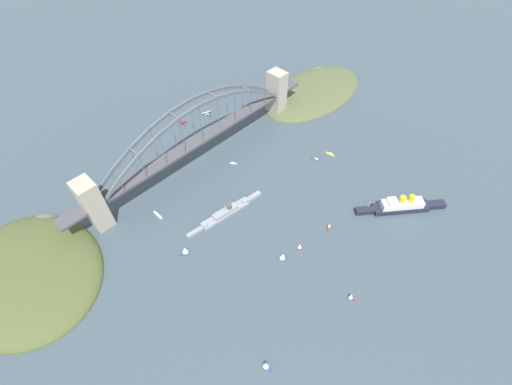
{
  "coord_description": "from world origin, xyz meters",
  "views": [
    {
      "loc": [
        156.26,
        230.56,
        256.51
      ],
      "look_at": [
        0.0,
        80.3,
        8.0
      ],
      "focal_mm": 24.27,
      "sensor_mm": 36.0,
      "label": 1
    }
  ],
  "objects_px": {
    "small_boat_8": "(329,227)",
    "seaplane_taxiing_near_bridge": "(182,123)",
    "small_boat_3": "(300,246)",
    "small_boat_6": "(330,154)",
    "small_boat_7": "(283,256)",
    "ocean_liner": "(401,206)",
    "small_boat_0": "(351,296)",
    "naval_cruiser": "(226,213)",
    "small_boat_2": "(158,215)",
    "small_boat_4": "(316,159)",
    "harbor_arch_bridge": "(199,138)",
    "small_boat_1": "(266,365)",
    "seaplane_second_in_formation": "(207,113)",
    "small_boat_9": "(185,250)",
    "small_boat_5": "(233,163)"
  },
  "relations": [
    {
      "from": "small_boat_8",
      "to": "seaplane_taxiing_near_bridge",
      "type": "bearing_deg",
      "value": -90.47
    },
    {
      "from": "small_boat_3",
      "to": "small_boat_6",
      "type": "relative_size",
      "value": 0.65
    },
    {
      "from": "small_boat_7",
      "to": "small_boat_8",
      "type": "relative_size",
      "value": 1.12
    },
    {
      "from": "ocean_liner",
      "to": "small_boat_0",
      "type": "height_order",
      "value": "ocean_liner"
    },
    {
      "from": "naval_cruiser",
      "to": "small_boat_7",
      "type": "relative_size",
      "value": 9.5
    },
    {
      "from": "small_boat_2",
      "to": "small_boat_3",
      "type": "height_order",
      "value": "small_boat_3"
    },
    {
      "from": "small_boat_6",
      "to": "small_boat_4",
      "type": "bearing_deg",
      "value": -20.15
    },
    {
      "from": "harbor_arch_bridge",
      "to": "small_boat_1",
      "type": "relative_size",
      "value": 36.03
    },
    {
      "from": "small_boat_8",
      "to": "small_boat_4",
      "type": "bearing_deg",
      "value": -134.9
    },
    {
      "from": "seaplane_taxiing_near_bridge",
      "to": "seaplane_second_in_formation",
      "type": "bearing_deg",
      "value": 167.82
    },
    {
      "from": "seaplane_second_in_formation",
      "to": "small_boat_1",
      "type": "distance_m",
      "value": 292.58
    },
    {
      "from": "small_boat_1",
      "to": "small_boat_3",
      "type": "xyz_separation_m",
      "value": [
        -89.54,
        -43.47,
        -0.43
      ]
    },
    {
      "from": "small_boat_9",
      "to": "small_boat_6",
      "type": "bearing_deg",
      "value": 175.05
    },
    {
      "from": "small_boat_1",
      "to": "small_boat_6",
      "type": "height_order",
      "value": "small_boat_1"
    },
    {
      "from": "naval_cruiser",
      "to": "seaplane_taxiing_near_bridge",
      "type": "bearing_deg",
      "value": -112.29
    },
    {
      "from": "small_boat_3",
      "to": "small_boat_9",
      "type": "distance_m",
      "value": 97.86
    },
    {
      "from": "naval_cruiser",
      "to": "small_boat_6",
      "type": "distance_m",
      "value": 136.16
    },
    {
      "from": "naval_cruiser",
      "to": "seaplane_second_in_formation",
      "type": "height_order",
      "value": "naval_cruiser"
    },
    {
      "from": "seaplane_taxiing_near_bridge",
      "to": "small_boat_4",
      "type": "xyz_separation_m",
      "value": [
        -61.05,
        151.93,
        -1.28
      ]
    },
    {
      "from": "seaplane_second_in_formation",
      "to": "small_boat_6",
      "type": "height_order",
      "value": "seaplane_second_in_formation"
    },
    {
      "from": "small_boat_7",
      "to": "seaplane_taxiing_near_bridge",
      "type": "bearing_deg",
      "value": -105.02
    },
    {
      "from": "seaplane_second_in_formation",
      "to": "small_boat_5",
      "type": "distance_m",
      "value": 93.22
    },
    {
      "from": "naval_cruiser",
      "to": "seaplane_second_in_formation",
      "type": "distance_m",
      "value": 157.13
    },
    {
      "from": "small_boat_0",
      "to": "small_boat_6",
      "type": "relative_size",
      "value": 0.73
    },
    {
      "from": "seaplane_second_in_formation",
      "to": "seaplane_taxiing_near_bridge",
      "type": "bearing_deg",
      "value": -12.18
    },
    {
      "from": "ocean_liner",
      "to": "small_boat_6",
      "type": "xyz_separation_m",
      "value": [
        -16.59,
        -92.49,
        -4.67
      ]
    },
    {
      "from": "seaplane_second_in_formation",
      "to": "small_boat_6",
      "type": "xyz_separation_m",
      "value": [
        -45.93,
        151.28,
        -1.39
      ]
    },
    {
      "from": "small_boat_6",
      "to": "small_boat_8",
      "type": "height_order",
      "value": "small_boat_8"
    },
    {
      "from": "harbor_arch_bridge",
      "to": "small_boat_1",
      "type": "distance_m",
      "value": 218.08
    },
    {
      "from": "seaplane_taxiing_near_bridge",
      "to": "small_boat_4",
      "type": "height_order",
      "value": "seaplane_taxiing_near_bridge"
    },
    {
      "from": "small_boat_1",
      "to": "small_boat_4",
      "type": "relative_size",
      "value": 0.68
    },
    {
      "from": "small_boat_3",
      "to": "small_boat_8",
      "type": "relative_size",
      "value": 0.89
    },
    {
      "from": "seaplane_taxiing_near_bridge",
      "to": "small_boat_0",
      "type": "xyz_separation_m",
      "value": [
        45.04,
        266.67,
        1.62
      ]
    },
    {
      "from": "small_boat_7",
      "to": "small_boat_8",
      "type": "xyz_separation_m",
      "value": [
        -53.41,
        9.36,
        -3.27
      ]
    },
    {
      "from": "ocean_liner",
      "to": "small_boat_7",
      "type": "xyz_separation_m",
      "value": [
        116.94,
        -45.18,
        -1.36
      ]
    },
    {
      "from": "small_boat_5",
      "to": "small_boat_9",
      "type": "xyz_separation_m",
      "value": [
        103.6,
        49.58,
        3.55
      ]
    },
    {
      "from": "small_boat_4",
      "to": "small_boat_7",
      "type": "height_order",
      "value": "small_boat_7"
    },
    {
      "from": "naval_cruiser",
      "to": "small_boat_5",
      "type": "height_order",
      "value": "naval_cruiser"
    },
    {
      "from": "small_boat_8",
      "to": "small_boat_9",
      "type": "height_order",
      "value": "small_boat_9"
    },
    {
      "from": "small_boat_0",
      "to": "ocean_liner",
      "type": "bearing_deg",
      "value": -171.53
    },
    {
      "from": "small_boat_1",
      "to": "small_boat_2",
      "type": "relative_size",
      "value": 0.66
    },
    {
      "from": "small_boat_2",
      "to": "small_boat_4",
      "type": "distance_m",
      "value": 172.72
    },
    {
      "from": "small_boat_0",
      "to": "small_boat_6",
      "type": "height_order",
      "value": "small_boat_0"
    },
    {
      "from": "naval_cruiser",
      "to": "small_boat_9",
      "type": "bearing_deg",
      "value": 5.84
    },
    {
      "from": "small_boat_3",
      "to": "small_boat_6",
      "type": "xyz_separation_m",
      "value": [
        -115.25,
        -50.93,
        -2.46
      ]
    },
    {
      "from": "ocean_liner",
      "to": "small_boat_8",
      "type": "relative_size",
      "value": 9.09
    },
    {
      "from": "small_boat_3",
      "to": "seaplane_second_in_formation",
      "type": "bearing_deg",
      "value": -108.92
    },
    {
      "from": "small_boat_4",
      "to": "small_boat_5",
      "type": "bearing_deg",
      "value": -42.15
    },
    {
      "from": "naval_cruiser",
      "to": "small_boat_1",
      "type": "height_order",
      "value": "naval_cruiser"
    },
    {
      "from": "small_boat_9",
      "to": "small_boat_8",
      "type": "bearing_deg",
      "value": 145.61
    }
  ]
}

